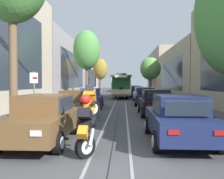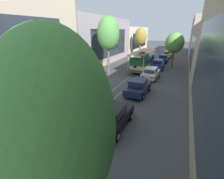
{
  "view_description": "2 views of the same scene",
  "coord_description": "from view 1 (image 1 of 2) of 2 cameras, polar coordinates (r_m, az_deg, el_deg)",
  "views": [
    {
      "loc": [
        0.35,
        -5.16,
        1.96
      ],
      "look_at": [
        -0.72,
        16.77,
        1.42
      ],
      "focal_mm": 38.53,
      "sensor_mm": 36.0,
      "label": 1
    },
    {
      "loc": [
        6.19,
        1.14,
        6.32
      ],
      "look_at": [
        0.0,
        15.08,
        0.66
      ],
      "focal_mm": 25.78,
      "sensor_mm": 36.0,
      "label": 2
    }
  ],
  "objects": [
    {
      "name": "parked_car_yellow_far_right",
      "position": [
        47.91,
        5.3,
        0.03
      ],
      "size": [
        2.01,
        4.37,
        1.58
      ],
      "color": "gold",
      "rests_on": "ground"
    },
    {
      "name": "parked_car_blue_sixth_right",
      "position": [
        41.23,
        5.54,
        -0.2
      ],
      "size": [
        2.0,
        4.36,
        1.58
      ],
      "color": "#233D93",
      "rests_on": "ground"
    },
    {
      "name": "cable_car_trolley",
      "position": [
        33.13,
        2.19,
        0.9
      ],
      "size": [
        2.63,
        9.15,
        3.28
      ],
      "color": "#1E5B38",
      "rests_on": "ground"
    },
    {
      "name": "parked_car_black_second_right",
      "position": [
        15.22,
        10.22,
        -2.98
      ],
      "size": [
        2.01,
        4.36,
        1.58
      ],
      "color": "black",
      "rests_on": "ground"
    },
    {
      "name": "building_facade_left",
      "position": [
        33.97,
        -14.35,
        5.54
      ],
      "size": [
        5.22,
        65.72,
        10.02
      ],
      "color": "#BCAD93",
      "rests_on": "ground"
    },
    {
      "name": "parked_car_blue_fifth_right",
      "position": [
        34.83,
        5.91,
        -0.5
      ],
      "size": [
        2.12,
        4.41,
        1.58
      ],
      "color": "#233D93",
      "rests_on": "ground"
    },
    {
      "name": "street_tree_kerb_left_second",
      "position": [
        28.49,
        -6.05,
        9.25
      ],
      "size": [
        3.11,
        3.19,
        8.17
      ],
      "color": "brown",
      "rests_on": "ground"
    },
    {
      "name": "building_facade_right",
      "position": [
        36.41,
        17.84,
        5.18
      ],
      "size": [
        5.59,
        65.72,
        9.59
      ],
      "color": "tan",
      "rests_on": "ground"
    },
    {
      "name": "ground_plane",
      "position": [
        31.63,
        2.15,
        -2.13
      ],
      "size": [
        165.04,
        165.04,
        0.0
      ],
      "primitive_type": "plane",
      "color": "#424244"
    },
    {
      "name": "parked_car_brown_second_left",
      "position": [
        13.66,
        -8.42,
        -3.48
      ],
      "size": [
        2.1,
        4.4,
        1.58
      ],
      "color": "brown",
      "rests_on": "ground"
    },
    {
      "name": "street_tree_kerb_left_mid",
      "position": [
        47.5,
        -2.81,
        4.79
      ],
      "size": [
        2.92,
        2.91,
        6.88
      ],
      "color": "brown",
      "rests_on": "ground"
    },
    {
      "name": "parked_car_blue_mid_left",
      "position": [
        19.63,
        -5.12,
        -1.98
      ],
      "size": [
        2.1,
        4.4,
        1.58
      ],
      "color": "#233D93",
      "rests_on": "ground"
    },
    {
      "name": "parked_car_white_fourth_right",
      "position": [
        28.07,
        6.94,
        -0.96
      ],
      "size": [
        2.06,
        4.39,
        1.58
      ],
      "color": "silver",
      "rests_on": "ground"
    },
    {
      "name": "parked_car_brown_near_left",
      "position": [
        8.43,
        -15.87,
        -6.56
      ],
      "size": [
        2.02,
        4.37,
        1.58
      ],
      "color": "brown",
      "rests_on": "ground"
    },
    {
      "name": "fire_hydrant",
      "position": [
        11.15,
        -19.69,
        -6.59
      ],
      "size": [
        0.4,
        0.22,
        0.84
      ],
      "color": "gold",
      "rests_on": "ground"
    },
    {
      "name": "trolley_track_rails",
      "position": [
        36.22,
        2.23,
        -1.67
      ],
      "size": [
        1.14,
        74.02,
        0.01
      ],
      "color": "gray",
      "rests_on": "ground"
    },
    {
      "name": "parked_car_navy_mid_right",
      "position": [
        21.88,
        7.91,
        -1.64
      ],
      "size": [
        2.1,
        4.4,
        1.58
      ],
      "color": "#19234C",
      "rests_on": "ground"
    },
    {
      "name": "pedestrian_crossing_far",
      "position": [
        30.55,
        -9.02,
        -0.64
      ],
      "size": [
        0.55,
        0.4,
        1.55
      ],
      "color": "#282D38",
      "rests_on": "ground"
    },
    {
      "name": "street_sign_post",
      "position": [
        11.52,
        -18.02,
        -0.57
      ],
      "size": [
        0.36,
        0.09,
        2.52
      ],
      "color": "slate",
      "rests_on": "ground"
    },
    {
      "name": "street_tree_kerb_right_second",
      "position": [
        37.09,
        9.1,
        4.87
      ],
      "size": [
        3.12,
        2.97,
        5.96
      ],
      "color": "brown",
      "rests_on": "ground"
    },
    {
      "name": "motorcycle_with_rider",
      "position": [
        6.67,
        -5.81,
        -6.77
      ],
      "size": [
        0.54,
        1.78,
        1.93
      ],
      "color": "black",
      "rests_on": "ground"
    },
    {
      "name": "parked_car_navy_near_right",
      "position": [
        8.38,
        15.4,
        -6.6
      ],
      "size": [
        2.03,
        4.37,
        1.58
      ],
      "color": "#19234C",
      "rests_on": "ground"
    }
  ]
}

